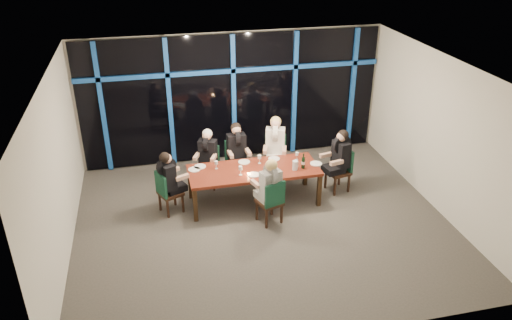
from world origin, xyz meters
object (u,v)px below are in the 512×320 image
object	(u,v)px
chair_near_mid	(272,200)
chair_end_left	(167,191)
water_pitcher	(295,165)
wine_bottle	(303,163)
dining_table	(254,172)
diner_far_right	(275,139)
diner_far_mid	(237,145)
chair_far_mid	(236,159)
diner_end_left	(169,173)
chair_far_left	(209,164)
diner_near_mid	(270,181)
chair_far_right	(275,154)
diner_far_left	(207,150)
chair_end_right	(341,167)
diner_end_right	(340,152)

from	to	relation	value
chair_near_mid	chair_end_left	bearing A→B (deg)	-42.20
water_pitcher	wine_bottle	bearing A→B (deg)	22.67
dining_table	chair_near_mid	size ratio (longest dim) A/B	2.83
diner_far_right	wine_bottle	xyz separation A→B (m)	(0.30, -1.05, -0.07)
diner_far_mid	diner_far_right	world-z (taller)	diner_far_right
chair_far_mid	diner_end_left	xyz separation A→B (m)	(-1.50, -0.97, 0.33)
chair_end_left	chair_near_mid	size ratio (longest dim) A/B	0.97
chair_far_left	diner_end_left	bearing A→B (deg)	-110.63
water_pitcher	chair_end_left	bearing A→B (deg)	-171.88
diner_near_mid	chair_far_right	bearing A→B (deg)	-126.90
chair_end_left	water_pitcher	size ratio (longest dim) A/B	4.61
diner_far_left	water_pitcher	world-z (taller)	diner_far_left
chair_far_right	diner_far_right	bearing A→B (deg)	-90.00
diner_far_right	wine_bottle	size ratio (longest dim) A/B	3.03
diner_far_right	water_pitcher	distance (m)	1.10
chair_far_right	chair_end_left	size ratio (longest dim) A/B	1.11
chair_far_mid	chair_end_right	size ratio (longest dim) A/B	1.00
diner_near_mid	diner_end_left	bearing A→B (deg)	-42.14
chair_far_mid	diner_far_left	size ratio (longest dim) A/B	1.07
chair_far_left	diner_far_left	size ratio (longest dim) A/B	1.03
chair_far_left	diner_end_left	xyz separation A→B (m)	(-0.89, -0.92, 0.35)
diner_far_left	diner_near_mid	size ratio (longest dim) A/B	0.98
chair_end_left	diner_far_left	world-z (taller)	diner_far_left
diner_far_mid	diner_far_right	bearing A→B (deg)	-5.38
chair_near_mid	diner_near_mid	bearing A→B (deg)	-90.00
chair_far_left	chair_end_right	distance (m)	2.81
chair_end_right	diner_far_right	size ratio (longest dim) A/B	0.98
dining_table	water_pitcher	distance (m)	0.83
chair_far_left	diner_end_right	bearing A→B (deg)	5.49
chair_end_left	chair_near_mid	distance (m)	2.06
diner_near_mid	water_pitcher	world-z (taller)	diner_near_mid
dining_table	diner_end_left	world-z (taller)	diner_end_left
chair_far_mid	diner_near_mid	xyz separation A→B (m)	(0.30, -1.75, 0.35)
chair_far_mid	water_pitcher	distance (m)	1.56
chair_far_left	dining_table	bearing A→B (deg)	-26.08
diner_far_right	diner_end_left	xyz separation A→B (m)	(-2.34, -0.88, -0.09)
diner_end_right	diner_far_left	bearing A→B (deg)	-119.57
dining_table	diner_far_right	distance (m)	1.14
chair_end_left	chair_end_right	xyz separation A→B (m)	(3.65, 0.11, 0.03)
dining_table	chair_end_left	xyz separation A→B (m)	(-1.74, -0.03, -0.18)
dining_table	chair_far_mid	distance (m)	1.00
chair_far_right	wine_bottle	xyz separation A→B (m)	(0.27, -1.13, 0.32)
chair_far_mid	chair_far_right	bearing A→B (deg)	-5.30
chair_near_mid	wine_bottle	world-z (taller)	wine_bottle
chair_end_left	diner_far_right	size ratio (longest dim) A/B	0.93
dining_table	wine_bottle	world-z (taller)	wine_bottle
chair_end_right	diner_far_right	bearing A→B (deg)	-135.88
diner_far_left	diner_near_mid	distance (m)	1.88
chair_end_left	diner_far_left	xyz separation A→B (m)	(0.93, 0.88, 0.36)
dining_table	chair_near_mid	distance (m)	0.88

